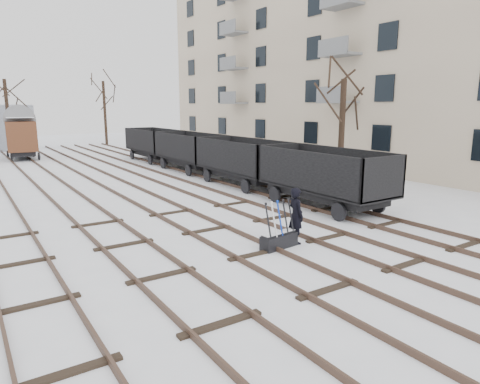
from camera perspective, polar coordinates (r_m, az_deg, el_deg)
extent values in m
plane|color=white|center=(12.88, 2.11, -8.39)|extent=(120.00, 120.00, 0.00)
cube|color=black|center=(24.30, -28.61, -0.14)|extent=(0.07, 52.00, 0.15)
cube|color=black|center=(12.67, -26.87, -9.90)|extent=(1.90, 0.20, 0.08)
cube|color=black|center=(24.47, -24.98, 0.26)|extent=(0.07, 52.00, 0.15)
cube|color=black|center=(24.70, -21.70, 0.62)|extent=(0.07, 52.00, 0.15)
cube|color=black|center=(13.26, -13.81, -8.03)|extent=(1.90, 0.20, 0.08)
cube|color=black|center=(25.05, -18.20, 1.00)|extent=(0.07, 52.00, 0.15)
cube|color=black|center=(25.45, -15.09, 1.34)|extent=(0.07, 52.00, 0.15)
cube|color=black|center=(14.46, -2.51, -6.05)|extent=(1.90, 0.20, 0.08)
cube|color=black|center=(25.97, -11.82, 1.69)|extent=(0.07, 52.00, 0.15)
cube|color=black|center=(26.52, -8.94, 1.99)|extent=(0.07, 52.00, 0.15)
cube|color=black|center=(16.14, 6.70, -4.25)|extent=(1.90, 0.20, 0.08)
cube|color=black|center=(27.20, -5.94, 2.31)|extent=(0.07, 52.00, 0.15)
cube|color=black|center=(27.88, -3.32, 2.57)|extent=(0.07, 52.00, 0.15)
cube|color=black|center=(18.16, 13.98, -2.74)|extent=(1.90, 0.20, 0.08)
cube|color=beige|center=(36.25, 15.86, 16.79)|extent=(10.00, 45.00, 16.00)
cube|color=black|center=(13.48, 5.23, -6.53)|extent=(1.34, 0.58, 0.44)
cube|color=black|center=(13.41, 5.24, -5.55)|extent=(1.33, 0.46, 0.06)
cube|color=white|center=(13.40, 5.25, -5.39)|extent=(1.27, 0.41, 0.03)
cylinder|color=black|center=(12.93, 3.73, -3.91)|extent=(0.09, 0.32, 1.08)
cylinder|color=silver|center=(13.10, 4.52, -3.72)|extent=(0.09, 0.32, 1.08)
cylinder|color=#0C2CA0|center=(13.28, 5.28, -3.53)|extent=(0.09, 0.32, 1.08)
cylinder|color=black|center=(13.45, 6.03, -3.35)|extent=(0.09, 0.32, 1.08)
cylinder|color=black|center=(13.63, 6.75, -3.17)|extent=(0.09, 0.32, 1.08)
imported|color=black|center=(13.82, 7.46, -3.12)|extent=(0.53, 0.72, 1.83)
cube|color=black|center=(18.92, 11.11, -0.03)|extent=(1.99, 5.47, 0.41)
cube|color=black|center=(18.88, 11.14, 0.58)|extent=(2.49, 6.22, 0.12)
cube|color=black|center=(17.94, 8.51, 2.80)|extent=(0.10, 6.22, 1.66)
cube|color=black|center=(19.60, 13.73, 3.32)|extent=(0.10, 6.22, 1.66)
cube|color=white|center=(18.86, 11.15, 0.89)|extent=(2.24, 5.97, 0.06)
cylinder|color=black|center=(16.84, 13.02, -2.62)|extent=(0.12, 0.73, 0.73)
cylinder|color=black|center=(21.17, 9.53, 0.38)|extent=(0.12, 0.73, 0.73)
cube|color=black|center=(23.83, 0.31, 2.53)|extent=(1.99, 5.47, 0.41)
cube|color=black|center=(23.80, 0.31, 3.02)|extent=(2.49, 6.22, 0.12)
cube|color=black|center=(23.06, -2.16, 4.82)|extent=(0.10, 6.22, 1.66)
cube|color=black|center=(24.37, 2.66, 5.17)|extent=(0.10, 6.22, 1.66)
cube|color=white|center=(23.78, 0.31, 3.27)|extent=(2.24, 5.97, 0.06)
cylinder|color=black|center=(21.63, 0.72, 0.77)|extent=(0.12, 0.73, 0.73)
cylinder|color=black|center=(26.14, -0.03, 2.64)|extent=(0.12, 0.73, 0.73)
cube|color=black|center=(29.32, -6.65, 4.13)|extent=(1.99, 5.47, 0.41)
cube|color=black|center=(29.29, -6.66, 4.54)|extent=(2.49, 6.22, 0.12)
cube|color=black|center=(28.69, -8.84, 6.00)|extent=(0.10, 6.22, 1.66)
cube|color=black|center=(29.76, -4.64, 6.29)|extent=(0.10, 6.22, 1.66)
cube|color=white|center=(29.28, -6.67, 4.74)|extent=(2.24, 5.97, 0.06)
cylinder|color=black|center=(27.09, -6.89, 2.87)|extent=(0.12, 0.73, 0.73)
cylinder|color=black|center=(31.63, -6.43, 4.10)|extent=(0.12, 0.73, 0.73)
cube|color=black|center=(35.12, -11.39, 5.19)|extent=(1.99, 5.47, 0.41)
cube|color=black|center=(35.10, -11.40, 5.53)|extent=(2.49, 6.22, 0.12)
cube|color=black|center=(34.60, -13.30, 6.74)|extent=(0.10, 6.22, 1.66)
cube|color=black|center=(35.49, -9.66, 7.00)|extent=(0.10, 6.22, 1.66)
cube|color=white|center=(35.09, -11.41, 5.69)|extent=(2.24, 5.97, 0.06)
cylinder|color=black|center=(32.90, -11.90, 4.21)|extent=(0.12, 0.73, 0.73)
cylinder|color=black|center=(37.41, -10.90, 5.10)|extent=(0.12, 0.73, 0.73)
cube|color=black|center=(39.84, -26.98, 4.77)|extent=(2.05, 4.11, 0.36)
cube|color=#522D18|center=(39.74, -27.16, 6.71)|extent=(2.53, 4.69, 2.36)
cube|color=white|center=(39.67, -27.36, 8.86)|extent=(2.29, 4.45, 0.04)
cylinder|color=black|center=(38.33, -28.17, 4.03)|extent=(0.11, 0.63, 0.63)
cylinder|color=black|center=(41.42, -25.82, 4.70)|extent=(0.11, 0.63, 0.63)
cylinder|color=black|center=(22.38, 13.37, 7.20)|extent=(0.30, 0.30, 5.66)
cylinder|color=black|center=(43.76, -28.51, 8.73)|extent=(0.30, 0.30, 6.66)
cylinder|color=black|center=(50.45, -17.56, 9.95)|extent=(0.30, 0.30, 7.00)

